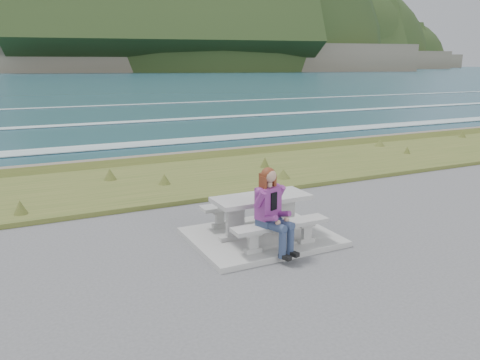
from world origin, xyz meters
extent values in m
cube|color=gray|center=(0.00, 0.00, 0.05)|extent=(2.60, 2.10, 0.10)
cube|color=gray|center=(-0.54, 0.00, 0.14)|extent=(0.62, 0.12, 0.08)
cube|color=gray|center=(-0.54, 0.00, 0.44)|extent=(0.34, 0.09, 0.51)
cube|color=gray|center=(-0.54, 0.00, 0.73)|extent=(0.62, 0.12, 0.08)
cube|color=gray|center=(0.54, 0.00, 0.14)|extent=(0.62, 0.12, 0.08)
cube|color=gray|center=(0.54, 0.00, 0.44)|extent=(0.34, 0.09, 0.51)
cube|color=gray|center=(0.54, 0.00, 0.73)|extent=(0.62, 0.12, 0.08)
cube|color=gray|center=(0.00, 0.00, 0.81)|extent=(1.80, 0.75, 0.08)
cube|color=gray|center=(-0.54, -0.70, 0.14)|extent=(0.30, 0.12, 0.08)
cube|color=gray|center=(-0.54, -0.70, 0.29)|extent=(0.17, 0.09, 0.22)
cube|color=gray|center=(-0.54, -0.70, 0.44)|extent=(0.30, 0.12, 0.08)
cube|color=gray|center=(0.54, -0.70, 0.14)|extent=(0.30, 0.12, 0.08)
cube|color=gray|center=(0.54, -0.70, 0.29)|extent=(0.17, 0.09, 0.22)
cube|color=gray|center=(0.54, -0.70, 0.44)|extent=(0.30, 0.12, 0.08)
cube|color=gray|center=(0.00, -0.70, 0.52)|extent=(1.80, 0.35, 0.07)
cube|color=gray|center=(-0.54, 0.70, 0.14)|extent=(0.30, 0.12, 0.08)
cube|color=gray|center=(-0.54, 0.70, 0.29)|extent=(0.17, 0.09, 0.22)
cube|color=gray|center=(-0.54, 0.70, 0.44)|extent=(0.30, 0.12, 0.08)
cube|color=gray|center=(0.54, 0.70, 0.14)|extent=(0.30, 0.12, 0.08)
cube|color=gray|center=(0.54, 0.70, 0.29)|extent=(0.17, 0.09, 0.22)
cube|color=gray|center=(0.54, 0.70, 0.44)|extent=(0.30, 0.12, 0.08)
cube|color=gray|center=(0.00, 0.70, 0.52)|extent=(1.80, 0.35, 0.07)
cube|color=#3F531F|center=(0.00, 5.00, 0.00)|extent=(160.00, 4.50, 0.22)
cube|color=#5F5947|center=(0.00, 7.90, 0.00)|extent=(160.00, 0.80, 2.20)
plane|color=#1F4A5A|center=(0.00, 430.00, -1.80)|extent=(1600.00, 1600.00, 0.00)
cube|color=white|center=(0.00, 14.00, -1.74)|extent=(220.00, 3.00, 0.06)
cube|color=white|center=(0.00, 22.00, -1.74)|extent=(220.00, 2.00, 0.06)
cube|color=white|center=(0.00, 34.00, -1.74)|extent=(220.00, 1.40, 0.06)
cube|color=white|center=(0.00, 52.00, -1.74)|extent=(220.00, 1.00, 0.06)
cube|color=#5F5947|center=(130.00, 330.00, 7.20)|extent=(296.14, 193.70, 18.00)
ellipsoid|color=black|center=(130.00, 330.00, 10.20)|extent=(311.77, 210.10, 213.34)
cube|color=#5F5947|center=(320.00, 420.00, 7.20)|extent=(224.66, 148.06, 18.00)
ellipsoid|color=black|center=(320.00, 420.00, 10.20)|extent=(236.23, 161.33, 163.14)
cube|color=#5F5947|center=(480.00, 520.00, 7.20)|extent=(197.87, 126.05, 18.00)
ellipsoid|color=black|center=(480.00, 520.00, 10.20)|extent=(207.79, 137.80, 119.22)
cube|color=navy|center=(-0.17, -0.91, 0.39)|extent=(0.59, 0.80, 0.57)
cube|color=#7F2E7E|center=(-0.25, -0.68, 0.94)|extent=(0.47, 0.36, 0.54)
sphere|color=tan|center=(-0.24, -0.70, 1.41)|extent=(0.23, 0.23, 0.23)
sphere|color=#512C12|center=(-0.25, -0.68, 1.42)|extent=(0.25, 0.25, 0.25)
camera|label=1|loc=(-4.01, -7.24, 3.21)|focal=35.00mm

